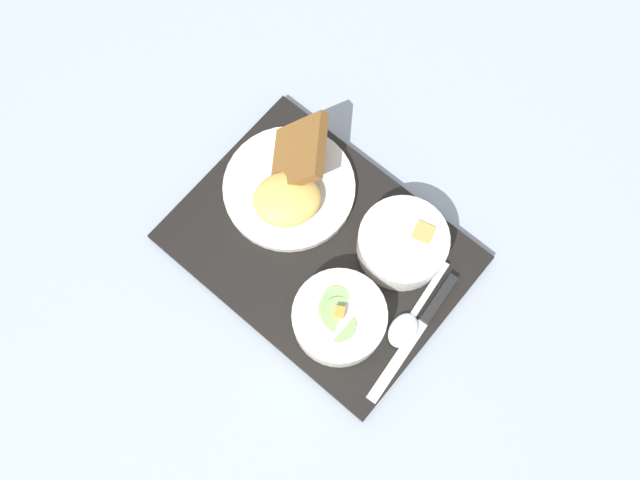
{
  "coord_description": "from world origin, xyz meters",
  "views": [
    {
      "loc": [
        -0.19,
        0.2,
        0.91
      ],
      "look_at": [
        0.0,
        0.0,
        0.04
      ],
      "focal_mm": 38.0,
      "sensor_mm": 36.0,
      "label": 1
    }
  ],
  "objects_px": {
    "plate_main": "(290,185)",
    "knife": "(426,318)",
    "bowl_salad": "(339,317)",
    "bowl_soup": "(403,243)",
    "spoon": "(410,320)"
  },
  "relations": [
    {
      "from": "bowl_salad",
      "to": "spoon",
      "type": "distance_m",
      "value": 0.1
    },
    {
      "from": "bowl_salad",
      "to": "knife",
      "type": "relative_size",
      "value": 0.62
    },
    {
      "from": "bowl_salad",
      "to": "plate_main",
      "type": "xyz_separation_m",
      "value": [
        0.18,
        -0.09,
        -0.01
      ]
    },
    {
      "from": "bowl_soup",
      "to": "spoon",
      "type": "distance_m",
      "value": 0.1
    },
    {
      "from": "knife",
      "to": "plate_main",
      "type": "bearing_deg",
      "value": -99.76
    },
    {
      "from": "bowl_soup",
      "to": "spoon",
      "type": "relative_size",
      "value": 0.89
    },
    {
      "from": "bowl_soup",
      "to": "knife",
      "type": "bearing_deg",
      "value": 150.56
    },
    {
      "from": "bowl_salad",
      "to": "bowl_soup",
      "type": "height_order",
      "value": "bowl_salad"
    },
    {
      "from": "spoon",
      "to": "plate_main",
      "type": "bearing_deg",
      "value": -105.23
    },
    {
      "from": "plate_main",
      "to": "knife",
      "type": "relative_size",
      "value": 0.95
    },
    {
      "from": "plate_main",
      "to": "spoon",
      "type": "bearing_deg",
      "value": 173.89
    },
    {
      "from": "bowl_salad",
      "to": "bowl_soup",
      "type": "distance_m",
      "value": 0.13
    },
    {
      "from": "bowl_salad",
      "to": "bowl_soup",
      "type": "bearing_deg",
      "value": -87.05
    },
    {
      "from": "knife",
      "to": "spoon",
      "type": "bearing_deg",
      "value": -44.66
    },
    {
      "from": "plate_main",
      "to": "bowl_soup",
      "type": "bearing_deg",
      "value": -166.06
    }
  ]
}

